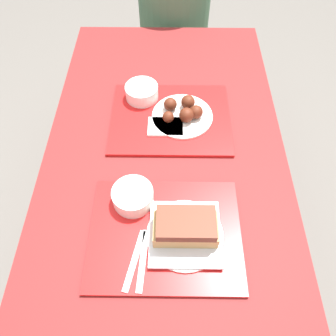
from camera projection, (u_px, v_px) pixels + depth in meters
The scene contains 14 objects.
ground_plane at pixel (166, 252), 1.65m from camera, with size 12.00×12.00×0.00m, color #605B56.
picnic_table at pixel (165, 185), 1.13m from camera, with size 0.80×1.59×0.74m.
picnic_bench_far at pixel (168, 65), 1.94m from camera, with size 0.76×0.28×0.43m.
tray_near at pixel (165, 234), 0.92m from camera, with size 0.42×0.34×0.01m.
tray_far at pixel (170, 118), 1.17m from camera, with size 0.42×0.34×0.01m.
bowl_coleslaw_near at pixel (133, 196), 0.95m from camera, with size 0.12×0.12×0.05m.
brisket_sandwich_plate at pixel (185, 230), 0.88m from camera, with size 0.21×0.21×0.09m.
plastic_fork_near at pixel (135, 260), 0.86m from camera, with size 0.05×0.17×0.00m.
plastic_knife_near at pixel (143, 260), 0.86m from camera, with size 0.03×0.17×0.00m.
condiment_packet at pixel (165, 208), 0.95m from camera, with size 0.04×0.03×0.01m.
bowl_coleslaw_far at pixel (142, 91), 1.20m from camera, with size 0.12×0.12×0.05m.
wings_plate_far at pixel (183, 112), 1.15m from camera, with size 0.22×0.22×0.06m.
napkin_far at pixel (166, 127), 1.13m from camera, with size 0.12×0.08×0.01m.
person_seated_across at pixel (174, 2), 1.63m from camera, with size 0.36×0.36×0.74m.
Camera 1 is at (0.02, -0.60, 1.60)m, focal length 35.00 mm.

